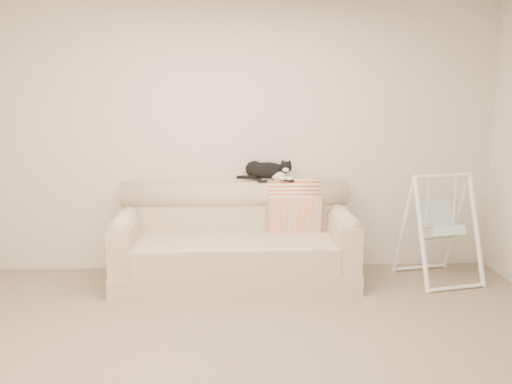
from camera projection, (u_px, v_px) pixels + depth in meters
ground_plane at (249, 357)px, 3.82m from camera, size 5.00×5.00×0.00m
room_shell at (248, 129)px, 3.55m from camera, size 5.04×4.04×2.60m
sofa at (235, 243)px, 5.35m from camera, size 2.20×0.93×0.90m
remote_a at (267, 180)px, 5.48m from camera, size 0.18×0.07×0.03m
remote_b at (286, 181)px, 5.48m from camera, size 0.18×0.10×0.02m
tuxedo_cat at (267, 170)px, 5.50m from camera, size 0.54×0.31×0.21m
throw_blanket at (293, 199)px, 5.53m from camera, size 0.50×0.38×0.58m
baby_swing at (439, 227)px, 5.31m from camera, size 0.75×0.78×1.02m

